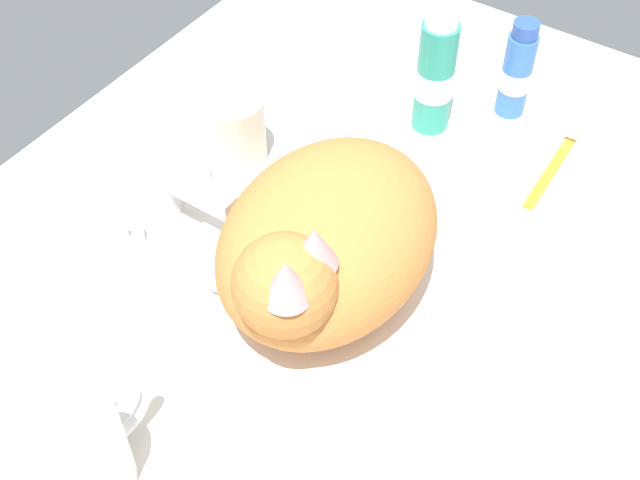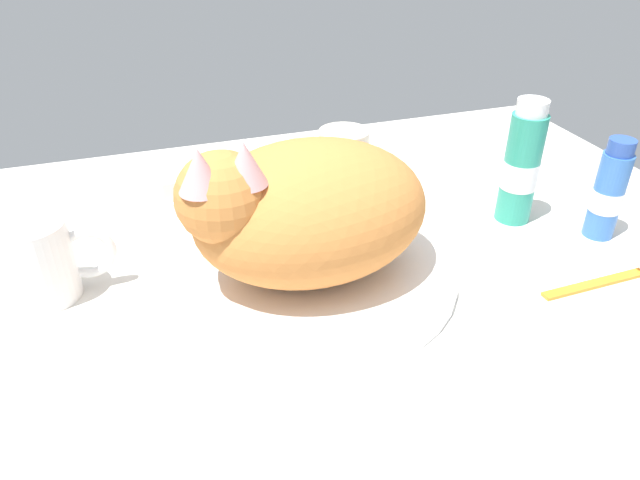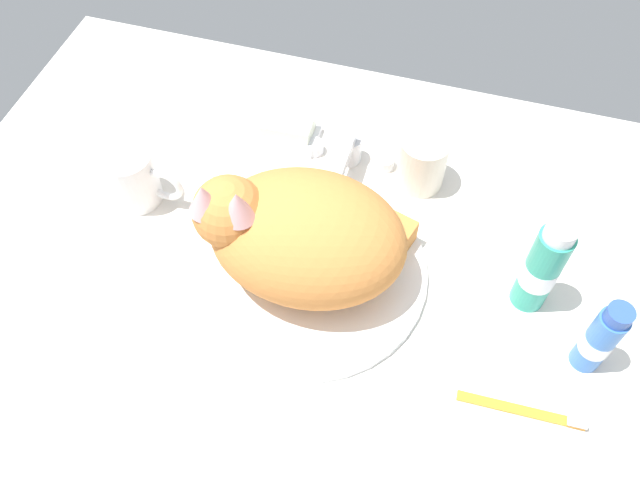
% 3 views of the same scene
% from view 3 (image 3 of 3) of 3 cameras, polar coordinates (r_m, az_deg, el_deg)
% --- Properties ---
extents(ground_plane, '(1.10, 0.83, 0.03)m').
position_cam_3_polar(ground_plane, '(0.87, -0.99, -3.39)').
color(ground_plane, silver).
extents(sink_basin, '(0.32, 0.32, 0.01)m').
position_cam_3_polar(sink_basin, '(0.86, -1.01, -2.69)').
color(sink_basin, white).
rests_on(sink_basin, ground_plane).
extents(faucet, '(0.14, 0.11, 0.06)m').
position_cam_3_polar(faucet, '(0.95, 2.41, 7.71)').
color(faucet, silver).
rests_on(faucet, ground_plane).
extents(cat, '(0.27, 0.22, 0.17)m').
position_cam_3_polar(cat, '(0.79, -1.82, 0.59)').
color(cat, '#D17F3D').
rests_on(cat, sink_basin).
extents(coffee_mug, '(0.11, 0.07, 0.09)m').
position_cam_3_polar(coffee_mug, '(0.94, -16.15, 5.30)').
color(coffee_mug, white).
rests_on(coffee_mug, ground_plane).
extents(rinse_cup, '(0.07, 0.07, 0.08)m').
position_cam_3_polar(rinse_cup, '(0.93, 9.04, 6.81)').
color(rinse_cup, silver).
rests_on(rinse_cup, ground_plane).
extents(soap_dish, '(0.09, 0.06, 0.01)m').
position_cam_3_polar(soap_dish, '(1.01, -2.78, 9.22)').
color(soap_dish, white).
rests_on(soap_dish, ground_plane).
extents(soap_bar, '(0.08, 0.05, 0.03)m').
position_cam_3_polar(soap_bar, '(0.99, -2.82, 9.98)').
color(soap_bar, silver).
rests_on(soap_bar, soap_dish).
extents(toothpaste_bottle, '(0.04, 0.04, 0.16)m').
position_cam_3_polar(toothpaste_bottle, '(0.82, 19.07, -2.36)').
color(toothpaste_bottle, teal).
rests_on(toothpaste_bottle, ground_plane).
extents(mouthwash_bottle, '(0.04, 0.04, 0.12)m').
position_cam_3_polar(mouthwash_bottle, '(0.81, 23.55, -8.05)').
color(mouthwash_bottle, '#3870C6').
rests_on(mouthwash_bottle, ground_plane).
extents(toothbrush, '(0.15, 0.02, 0.02)m').
position_cam_3_polar(toothbrush, '(0.81, 18.04, -14.22)').
color(toothbrush, orange).
rests_on(toothbrush, ground_plane).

